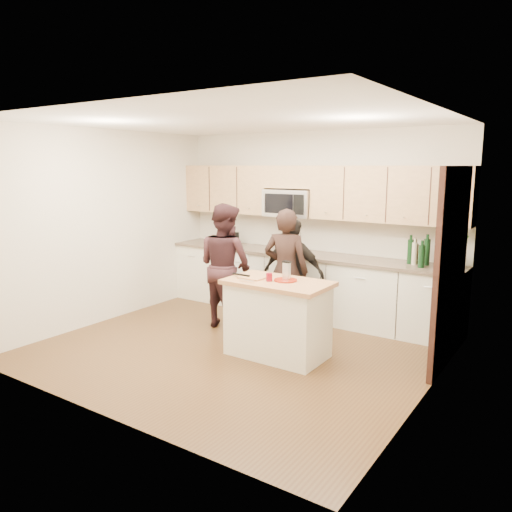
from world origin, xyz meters
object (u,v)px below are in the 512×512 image
Objects in this scene: woman_left at (286,271)px; woman_right at (294,274)px; toaster at (228,239)px; island at (278,318)px; woman_center at (225,266)px.

woman_left is 1.10× the size of woman_right.
woman_right is (1.52, -0.54, -0.29)m from toaster.
woman_left reaches higher than island.
woman_left is (1.53, -0.77, -0.22)m from toaster.
island is 2.54m from toaster.
toaster is (-1.90, 1.58, 0.59)m from island.
woman_center reaches higher than woman_right.
woman_right is (0.80, 0.49, -0.10)m from woman_center.
woman_center is 1.14× the size of woman_right.
woman_left reaches higher than toaster.
woman_right is at bearing -101.64° from woman_left.
toaster is 0.18× the size of woman_left.
woman_right reaches higher than island.
woman_left is at bearing 114.89° from island.
toaster is at bearing -40.56° from woman_left.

